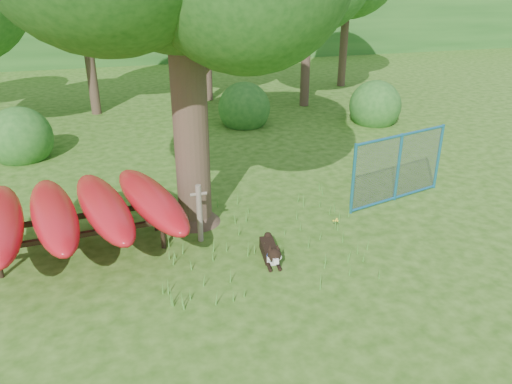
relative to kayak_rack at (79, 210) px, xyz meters
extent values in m
plane|color=#264E0F|center=(3.15, -1.53, -0.89)|extent=(80.00, 80.00, 0.00)
cylinder|color=#3E2C21|center=(2.27, 0.66, 1.89)|extent=(0.87, 0.87, 5.56)
cone|color=#3E2C21|center=(2.27, 0.66, -0.61)|extent=(1.31, 1.31, 0.56)
cylinder|color=#3E2C21|center=(2.92, 0.83, 2.67)|extent=(1.40, 1.07, 1.18)
cylinder|color=#3E2C21|center=(1.68, 0.72, 3.11)|extent=(1.31, 0.50, 1.14)
cylinder|color=#6A5D50|center=(2.23, -0.19, -0.28)|extent=(0.11, 0.11, 1.22)
cylinder|color=#6A5D50|center=(2.23, -0.19, 0.14)|extent=(0.33, 0.07, 0.07)
cylinder|color=black|center=(1.48, -0.27, -0.61)|extent=(0.10, 0.10, 0.56)
cylinder|color=black|center=(-1.48, 0.27, -0.61)|extent=(0.10, 0.10, 0.56)
cylinder|color=black|center=(1.42, 0.51, -0.61)|extent=(0.10, 0.10, 0.56)
cube|color=black|center=(0.03, -0.39, -0.31)|extent=(3.35, 0.37, 0.09)
cube|color=black|center=(-0.03, 0.39, -0.31)|extent=(3.35, 0.37, 0.09)
ellipsoid|color=red|center=(-1.34, -0.11, 0.00)|extent=(1.29, 3.43, 0.54)
ellipsoid|color=red|center=(-0.45, -0.04, 0.00)|extent=(1.40, 3.44, 0.54)
ellipsoid|color=red|center=(0.45, 0.04, 0.00)|extent=(1.51, 3.44, 0.54)
ellipsoid|color=red|center=(1.34, 0.11, 0.00)|extent=(1.62, 3.44, 0.54)
cube|color=black|center=(3.38, -1.12, -0.77)|extent=(0.33, 0.72, 0.24)
cube|color=white|center=(3.35, -1.42, -0.78)|extent=(0.23, 0.16, 0.22)
sphere|color=black|center=(3.33, -1.59, -0.59)|extent=(0.26, 0.26, 0.26)
cube|color=white|center=(3.32, -1.71, -0.63)|extent=(0.11, 0.15, 0.09)
sphere|color=white|center=(3.25, -1.61, -0.63)|extent=(0.12, 0.12, 0.12)
sphere|color=white|center=(3.41, -1.62, -0.63)|extent=(0.12, 0.12, 0.12)
cone|color=black|center=(3.27, -1.55, -0.45)|extent=(0.12, 0.13, 0.12)
cone|color=black|center=(3.40, -1.56, -0.45)|extent=(0.10, 0.11, 0.12)
cylinder|color=black|center=(3.25, -1.55, -0.84)|extent=(0.10, 0.30, 0.07)
cylinder|color=black|center=(3.42, -1.57, -0.84)|extent=(0.10, 0.30, 0.07)
sphere|color=black|center=(3.47, -0.75, -0.67)|extent=(0.16, 0.16, 0.16)
torus|color=blue|center=(3.34, -1.52, -0.65)|extent=(0.25, 0.10, 0.25)
cylinder|color=teal|center=(5.69, 0.12, -0.07)|extent=(0.09, 0.09, 1.64)
cylinder|color=teal|center=(7.01, 0.48, -0.07)|extent=(0.09, 0.09, 1.64)
cylinder|color=teal|center=(8.32, 0.84, -0.07)|extent=(0.09, 0.09, 1.64)
cylinder|color=teal|center=(7.01, 0.48, 0.71)|extent=(2.65, 0.78, 0.06)
cylinder|color=teal|center=(7.01, 0.48, -0.84)|extent=(2.65, 0.78, 0.06)
plane|color=gray|center=(7.01, 0.48, -0.07)|extent=(2.63, 0.72, 2.73)
cylinder|color=#4A8C2E|center=(5.03, -0.52, -0.78)|extent=(0.02, 0.02, 0.22)
sphere|color=yellow|center=(5.03, -0.52, -0.67)|extent=(0.04, 0.04, 0.04)
sphere|color=yellow|center=(5.06, -0.49, -0.66)|extent=(0.04, 0.04, 0.04)
sphere|color=yellow|center=(4.99, -0.50, -0.68)|extent=(0.04, 0.04, 0.04)
sphere|color=yellow|center=(5.06, -0.55, -0.67)|extent=(0.04, 0.04, 0.04)
sphere|color=yellow|center=(5.01, -0.55, -0.66)|extent=(0.04, 0.04, 0.04)
cylinder|color=#3E2C21|center=(0.15, 10.47, 1.74)|extent=(0.36, 0.36, 5.25)
cylinder|color=#3E2C21|center=(4.65, 11.47, 1.04)|extent=(0.36, 0.36, 3.85)
cylinder|color=#3E2C21|center=(8.15, 9.47, 1.49)|extent=(0.36, 0.36, 4.76)
cylinder|color=#3E2C21|center=(11.15, 12.47, 1.56)|extent=(0.36, 0.36, 4.90)
sphere|color=#215A1D|center=(-1.85, 5.97, -0.89)|extent=(1.80, 1.80, 1.80)
sphere|color=#215A1D|center=(9.65, 6.47, -0.89)|extent=(1.80, 1.80, 1.80)
sphere|color=#215A1D|center=(5.15, 7.47, -0.89)|extent=(1.80, 1.80, 1.80)
cube|color=#215A1D|center=(3.15, 26.47, 2.11)|extent=(80.00, 12.00, 6.00)
camera|label=1|loc=(0.89, -8.95, 4.13)|focal=35.00mm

